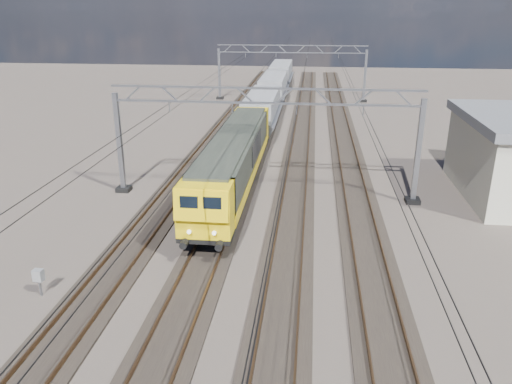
# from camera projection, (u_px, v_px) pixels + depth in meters

# --- Properties ---
(ground) EXTENTS (160.00, 160.00, 0.00)m
(ground) POSITION_uv_depth(u_px,v_px,m) (257.00, 221.00, 28.99)
(ground) COLOR black
(ground) RESTS_ON ground
(track_outer_west) EXTENTS (2.60, 140.00, 0.30)m
(track_outer_west) POSITION_uv_depth(u_px,v_px,m) (157.00, 215.00, 29.61)
(track_outer_west) COLOR black
(track_outer_west) RESTS_ON ground
(track_loco) EXTENTS (2.60, 140.00, 0.30)m
(track_loco) POSITION_uv_depth(u_px,v_px,m) (223.00, 218.00, 29.18)
(track_loco) COLOR black
(track_loco) RESTS_ON ground
(track_inner_east) EXTENTS (2.60, 140.00, 0.30)m
(track_inner_east) POSITION_uv_depth(u_px,v_px,m) (291.00, 221.00, 28.76)
(track_inner_east) COLOR black
(track_inner_east) RESTS_ON ground
(track_outer_east) EXTENTS (2.60, 140.00, 0.30)m
(track_outer_east) POSITION_uv_depth(u_px,v_px,m) (362.00, 225.00, 28.33)
(track_outer_east) COLOR black
(track_outer_east) RESTS_ON ground
(catenary_gantry_mid) EXTENTS (19.90, 0.90, 7.11)m
(catenary_gantry_mid) POSITION_uv_depth(u_px,v_px,m) (264.00, 139.00, 31.35)
(catenary_gantry_mid) COLOR gray
(catenary_gantry_mid) RESTS_ON ground
(catenary_gantry_far) EXTENTS (19.90, 0.90, 7.11)m
(catenary_gantry_far) POSITION_uv_depth(u_px,v_px,m) (291.00, 70.00, 64.87)
(catenary_gantry_far) COLOR gray
(catenary_gantry_far) RESTS_ON ground
(overhead_wires) EXTENTS (12.03, 140.00, 0.53)m
(overhead_wires) POSITION_uv_depth(u_px,v_px,m) (270.00, 98.00, 34.43)
(overhead_wires) COLOR black
(overhead_wires) RESTS_ON ground
(locomotive) EXTENTS (2.76, 21.10, 3.62)m
(locomotive) POSITION_uv_depth(u_px,v_px,m) (235.00, 159.00, 32.71)
(locomotive) COLOR black
(locomotive) RESTS_ON ground
(hopper_wagon_lead) EXTENTS (3.38, 13.00, 3.25)m
(hopper_wagon_lead) POSITION_uv_depth(u_px,v_px,m) (262.00, 109.00, 49.22)
(hopper_wagon_lead) COLOR black
(hopper_wagon_lead) RESTS_ON ground
(hopper_wagon_mid) EXTENTS (3.38, 13.00, 3.25)m
(hopper_wagon_mid) POSITION_uv_depth(u_px,v_px,m) (274.00, 87.00, 62.44)
(hopper_wagon_mid) COLOR black
(hopper_wagon_mid) RESTS_ON ground
(hopper_wagon_third) EXTENTS (3.38, 13.00, 3.25)m
(hopper_wagon_third) POSITION_uv_depth(u_px,v_px,m) (281.00, 73.00, 75.66)
(hopper_wagon_third) COLOR black
(hopper_wagon_third) RESTS_ON ground
(trackside_cabinet) EXTENTS (0.44, 0.35, 1.25)m
(trackside_cabinet) POSITION_uv_depth(u_px,v_px,m) (38.00, 276.00, 21.21)
(trackside_cabinet) COLOR gray
(trackside_cabinet) RESTS_ON ground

